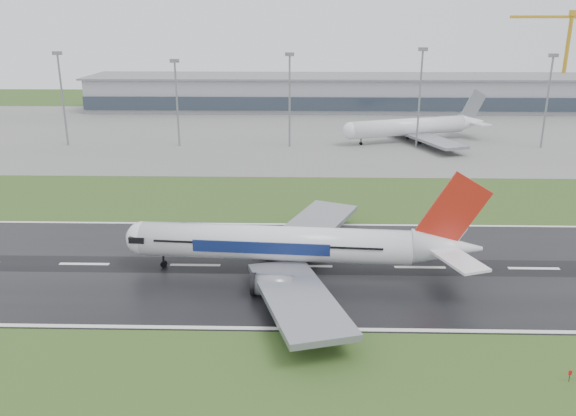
{
  "coord_description": "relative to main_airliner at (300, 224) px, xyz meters",
  "views": [
    {
      "loc": [
        -21.1,
        -94.61,
        42.34
      ],
      "look_at": [
        -23.68,
        12.0,
        7.0
      ],
      "focal_mm": 36.17,
      "sensor_mm": 36.0,
      "label": 1
    }
  ],
  "objects": [
    {
      "name": "runway",
      "position": [
        21.36,
        2.71,
        -9.01
      ],
      "size": [
        400.0,
        45.0,
        0.1
      ],
      "primitive_type": "cube",
      "color": "black",
      "rests_on": "ground"
    },
    {
      "name": "apron",
      "position": [
        21.36,
        127.71,
        -9.02
      ],
      "size": [
        400.0,
        130.0,
        0.08
      ],
      "primitive_type": "cube",
      "color": "slate",
      "rests_on": "ground"
    },
    {
      "name": "floodmast_1",
      "position": [
        -41.74,
        102.71,
        4.87
      ],
      "size": [
        0.64,
        0.64,
        27.86
      ],
      "primitive_type": "cylinder",
      "color": "gray",
      "rests_on": "ground"
    },
    {
      "name": "ground",
      "position": [
        21.36,
        2.71,
        -9.06
      ],
      "size": [
        520.0,
        520.0,
        0.0
      ],
      "primitive_type": "plane",
      "color": "#2C491B",
      "rests_on": "ground"
    },
    {
      "name": "tower_crane",
      "position": [
        128.92,
        202.71,
        13.45
      ],
      "size": [
        45.54,
        9.32,
        45.03
      ],
      "primitive_type": null,
      "rotation": [
        0.0,
        0.0,
        0.15
      ],
      "color": "#BD8A1C",
      "rests_on": "ground"
    },
    {
      "name": "parked_airliner",
      "position": [
        39.65,
        112.45,
        -0.61
      ],
      "size": [
        71.93,
        69.57,
        16.75
      ],
      "primitive_type": null,
      "rotation": [
        0.0,
        0.0,
        0.35
      ],
      "color": "silver",
      "rests_on": "apron"
    },
    {
      "name": "floodmast_3",
      "position": [
        39.18,
        102.71,
        6.75
      ],
      "size": [
        0.64,
        0.64,
        31.62
      ],
      "primitive_type": "cylinder",
      "color": "gray",
      "rests_on": "ground"
    },
    {
      "name": "floodmast_4",
      "position": [
        81.18,
        102.71,
        5.82
      ],
      "size": [
        0.64,
        0.64,
        29.78
      ],
      "primitive_type": "cylinder",
      "color": "gray",
      "rests_on": "ground"
    },
    {
      "name": "floodmast_0",
      "position": [
        -80.35,
        102.71,
        6.06
      ],
      "size": [
        0.64,
        0.64,
        30.25
      ],
      "primitive_type": "cylinder",
      "color": "gray",
      "rests_on": "ground"
    },
    {
      "name": "floodmast_2",
      "position": [
        -3.93,
        102.71,
        5.93
      ],
      "size": [
        0.64,
        0.64,
        30.0
      ],
      "primitive_type": "cylinder",
      "color": "gray",
      "rests_on": "ground"
    },
    {
      "name": "main_airliner",
      "position": [
        0.0,
        0.0,
        0.0
      ],
      "size": [
        64.91,
        62.25,
        17.93
      ],
      "primitive_type": null,
      "rotation": [
        0.0,
        0.0,
        -0.08
      ],
      "color": "silver",
      "rests_on": "runway"
    },
    {
      "name": "terminal",
      "position": [
        21.36,
        187.71,
        -1.56
      ],
      "size": [
        240.0,
        36.0,
        15.0
      ],
      "primitive_type": "cube",
      "color": "gray",
      "rests_on": "ground"
    }
  ]
}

